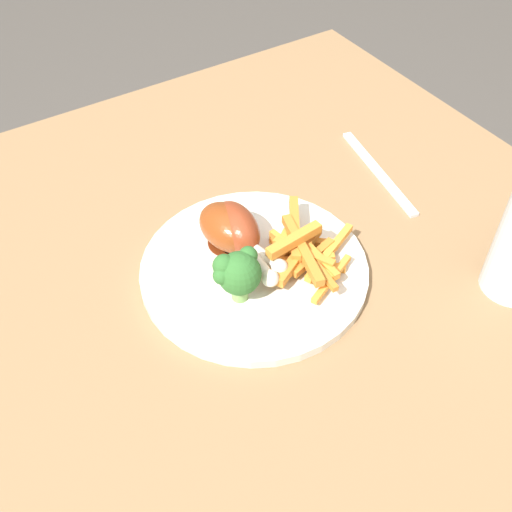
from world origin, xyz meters
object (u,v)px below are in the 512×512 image
Objects in this scene: fork at (378,172)px; chicken_drumstick_near at (231,229)px; dinner_plate at (256,272)px; broccoli_floret_front at (238,272)px; chicken_drumstick_far at (238,230)px; dining_table at (220,348)px; carrot_fries_pile at (302,251)px.

chicken_drumstick_near is at bearing 105.81° from fork.
dinner_plate is at bearing -85.19° from chicken_drumstick_near.
chicken_drumstick_far is (0.04, 0.07, -0.01)m from broccoli_floret_front.
fork is (0.28, 0.09, -0.05)m from broccoli_floret_front.
dinner_plate is at bearing 33.38° from broccoli_floret_front.
broccoli_floret_front is (0.01, -0.03, 0.16)m from dining_table.
dining_table is 6.00× the size of carrot_fries_pile.
broccoli_floret_front reaches higher than chicken_drumstick_near.
chicken_drumstick_near is 0.25m from fork.
fork is at bearing 12.49° from dining_table.
carrot_fries_pile is 0.08m from chicken_drumstick_far.
chicken_drumstick_near is at bearing 43.70° from dining_table.
carrot_fries_pile is at bearing -52.60° from chicken_drumstick_near.
dinner_plate is 0.05m from chicken_drumstick_far.
dinner_plate is at bearing 157.05° from carrot_fries_pile.
chicken_drumstick_near is 1.01× the size of chicken_drumstick_far.
carrot_fries_pile is at bearing 3.16° from broccoli_floret_front.
carrot_fries_pile reaches higher than dinner_plate.
broccoli_floret_front is 0.38× the size of carrot_fries_pile.
dinner_plate is 0.25m from fork.
broccoli_floret_front is at bearing 119.67° from fork.
chicken_drumstick_far is (-0.05, 0.06, 0.01)m from carrot_fries_pile.
dining_table is 15.88× the size of broccoli_floret_front.
broccoli_floret_front reaches higher than carrot_fries_pile.
chicken_drumstick_near is (0.05, 0.04, 0.15)m from dining_table.
chicken_drumstick_far is at bearing 107.57° from fork.
carrot_fries_pile is at bearing -52.72° from chicken_drumstick_far.
chicken_drumstick_near reaches higher than dining_table.
dinner_plate is 1.93× the size of chicken_drumstick_far.
chicken_drumstick_far reaches higher than carrot_fries_pile.
dining_table is 7.26× the size of chicken_drumstick_far.
carrot_fries_pile is (0.10, -0.02, 0.14)m from dining_table.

